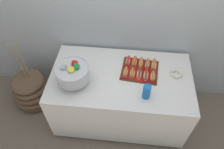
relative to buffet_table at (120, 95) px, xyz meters
name	(u,v)px	position (x,y,z in m)	size (l,w,h in m)	color
ground_plane	(119,112)	(0.00, 0.00, -0.41)	(10.00, 10.00, 0.00)	#7A6B5B
back_wall	(126,8)	(0.00, 0.52, 0.89)	(6.00, 0.10, 2.60)	#B2BCC1
buffet_table	(120,95)	(0.00, 0.00, 0.00)	(1.59, 0.88, 0.77)	white
floor_vase	(32,90)	(-1.22, 0.09, -0.18)	(0.52, 0.52, 1.05)	brown
serving_tray	(140,71)	(0.20, 0.10, 0.37)	(0.44, 0.40, 0.01)	#56331E
hot_dog_0	(126,72)	(0.05, 0.03, 0.40)	(0.07, 0.16, 0.06)	red
hot_dog_1	(132,73)	(0.12, 0.03, 0.40)	(0.08, 0.17, 0.06)	red
hot_dog_2	(139,74)	(0.20, 0.02, 0.40)	(0.07, 0.18, 0.06)	red
hot_dog_3	(146,75)	(0.27, 0.01, 0.40)	(0.08, 0.18, 0.06)	#B21414
hot_dog_4	(153,76)	(0.35, 0.00, 0.40)	(0.08, 0.16, 0.06)	#B21414
hot_dog_5	(128,62)	(0.06, 0.20, 0.40)	(0.08, 0.16, 0.06)	red
hot_dog_6	(134,63)	(0.14, 0.19, 0.40)	(0.09, 0.18, 0.06)	red
hot_dog_7	(141,64)	(0.21, 0.18, 0.40)	(0.07, 0.18, 0.06)	red
hot_dog_8	(147,64)	(0.29, 0.18, 0.40)	(0.08, 0.17, 0.06)	#B21414
hot_dog_9	(154,65)	(0.36, 0.17, 0.40)	(0.08, 0.18, 0.06)	red
punch_bowl	(73,73)	(-0.50, -0.14, 0.52)	(0.36, 0.36, 0.27)	silver
cup_stack	(147,92)	(0.27, -0.25, 0.45)	(0.08, 0.08, 0.17)	blue
donut	(176,74)	(0.61, 0.08, 0.38)	(0.14, 0.14, 0.04)	silver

